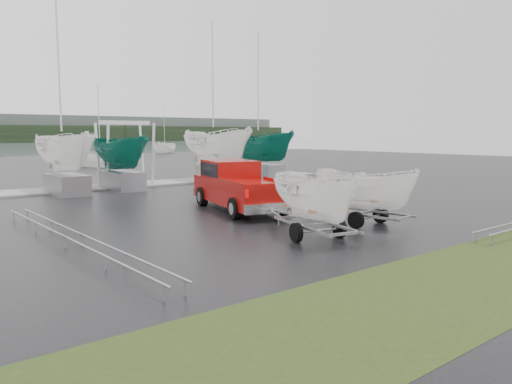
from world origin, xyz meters
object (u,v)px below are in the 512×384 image
(trailer_hitched, at_px, (316,156))
(pickup_truck, at_px, (236,184))
(trailer_parked, at_px, (366,154))
(boat_hoist, at_px, (125,144))

(trailer_hitched, bearing_deg, pickup_truck, 90.00)
(trailer_hitched, xyz_separation_m, trailer_parked, (3.13, 0.55, -0.03))
(trailer_parked, relative_size, boat_hoist, 1.17)
(pickup_truck, relative_size, boat_hoist, 1.64)
(trailer_hitched, height_order, trailer_parked, trailer_hitched)
(trailer_hitched, distance_m, trailer_parked, 3.18)
(pickup_truck, bearing_deg, boat_hoist, 103.13)
(pickup_truck, bearing_deg, trailer_parked, -61.90)
(trailer_hitched, bearing_deg, trailer_parked, 24.87)
(pickup_truck, xyz_separation_m, trailer_parked, (1.41, -5.95, 1.50))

